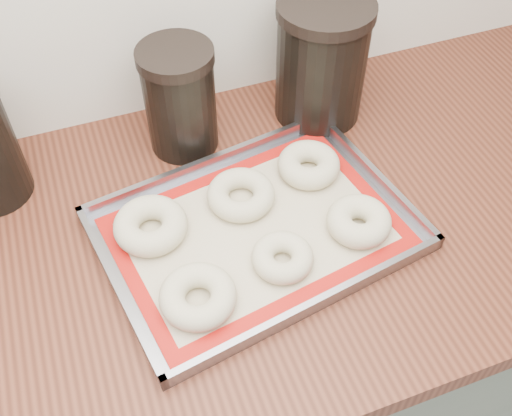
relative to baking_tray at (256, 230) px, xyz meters
name	(u,v)px	position (x,y,z in m)	size (l,w,h in m)	color
cabinet	(247,361)	(-0.01, 0.02, -0.48)	(3.00, 0.65, 0.86)	slate
countertop	(244,231)	(-0.01, 0.02, -0.03)	(3.06, 0.68, 0.04)	#5E2C1C
baking_tray	(256,230)	(0.00, 0.00, 0.00)	(0.51, 0.40, 0.03)	gray
baking_mat	(256,231)	(0.00, 0.00, 0.00)	(0.46, 0.35, 0.00)	#C6B793
bagel_front_left	(198,296)	(-0.12, -0.09, 0.02)	(0.11, 0.11, 0.04)	beige
bagel_front_mid	(283,257)	(0.01, -0.07, 0.01)	(0.09, 0.09, 0.03)	beige
bagel_front_right	(359,221)	(0.15, -0.05, 0.02)	(0.10, 0.10, 0.04)	beige
bagel_back_left	(151,225)	(-0.15, 0.05, 0.02)	(0.11, 0.11, 0.04)	beige
bagel_back_mid	(241,195)	(0.00, 0.07, 0.01)	(0.11, 0.11, 0.03)	beige
bagel_back_right	(309,165)	(0.13, 0.09, 0.02)	(0.10, 0.10, 0.04)	beige
canister_mid	(180,99)	(-0.05, 0.24, 0.09)	(0.12, 0.12, 0.19)	black
canister_right	(321,61)	(0.21, 0.23, 0.10)	(0.16, 0.16, 0.22)	black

